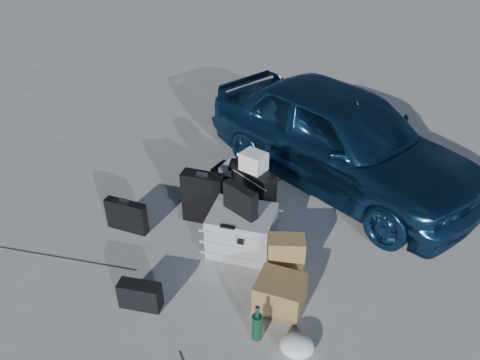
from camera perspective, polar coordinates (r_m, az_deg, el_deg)
name	(u,v)px	position (r m, az deg, el deg)	size (l,w,h in m)	color
ground	(207,281)	(4.44, -4.06, -12.21)	(60.00, 60.00, 0.00)	#ADADA8
car	(340,136)	(5.62, 12.08, 5.21)	(1.40, 3.47, 1.18)	navy
pelican_case	(242,231)	(4.62, 0.24, -6.22)	(0.61, 0.50, 0.45)	#A6A8AB
laptop_bag	(240,200)	(4.40, 0.06, -2.48)	(0.38, 0.10, 0.29)	black
briefcase	(127,216)	(5.03, -13.65, -4.27)	(0.45, 0.10, 0.35)	black
suitcase_left	(204,198)	(4.97, -4.46, -2.16)	(0.45, 0.16, 0.58)	black
suitcase_right	(254,194)	(4.98, 1.66, -1.72)	(0.51, 0.19, 0.62)	black
white_carton	(254,161)	(4.76, 1.67, 2.28)	(0.24, 0.19, 0.19)	white
duffel_bag	(239,183)	(5.43, -0.10, -0.39)	(0.62, 0.27, 0.31)	black
flat_box_white	(241,169)	(5.32, 0.07, 1.31)	(0.41, 0.31, 0.07)	white
flat_box_black	(241,165)	(5.28, 0.18, 1.83)	(0.27, 0.19, 0.06)	black
kraft_bag	(286,257)	(4.36, 5.58, -9.36)	(0.33, 0.20, 0.44)	#9F8145
cardboard_box	(280,294)	(4.13, 4.90, -13.66)	(0.40, 0.35, 0.30)	olive
plastic_bag	(297,346)	(3.90, 6.96, -19.43)	(0.27, 0.23, 0.15)	white
messenger_bag	(140,295)	(4.22, -12.08, -13.58)	(0.37, 0.14, 0.26)	black
green_bottle	(257,323)	(3.89, 2.09, -17.05)	(0.09, 0.09, 0.34)	#0E341E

